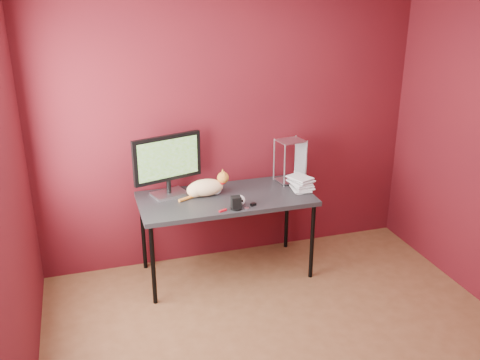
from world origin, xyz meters
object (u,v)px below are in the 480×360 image
object	(u,v)px
cat	(206,187)
monitor	(168,162)
speaker	(236,203)
desk	(226,202)
skull_mug	(240,200)
book_stack	(295,121)

from	to	relation	value
cat	monitor	bearing A→B (deg)	161.17
speaker	desk	bearing A→B (deg)	94.77
cat	speaker	distance (m)	0.39
desk	speaker	bearing A→B (deg)	-88.01
skull_mug	book_stack	bearing A→B (deg)	36.99
desk	cat	bearing A→B (deg)	153.61
skull_mug	book_stack	world-z (taller)	book_stack
desk	cat	xyz separation A→B (m)	(-0.16, 0.08, 0.13)
desk	speaker	world-z (taller)	speaker
monitor	speaker	bearing A→B (deg)	-60.55
cat	speaker	bearing A→B (deg)	-64.90
book_stack	skull_mug	bearing A→B (deg)	-161.19
monitor	cat	xyz separation A→B (m)	(0.31, -0.10, -0.23)
desk	cat	distance (m)	0.22
desk	skull_mug	distance (m)	0.25
monitor	speaker	size ratio (longest dim) A/B	5.56
desk	monitor	xyz separation A→B (m)	(-0.46, 0.18, 0.35)
desk	monitor	size ratio (longest dim) A/B	2.46
monitor	book_stack	size ratio (longest dim) A/B	0.48
cat	speaker	xyz separation A→B (m)	(0.17, -0.36, -0.03)
cat	skull_mug	distance (m)	0.37
speaker	skull_mug	bearing A→B (deg)	53.23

